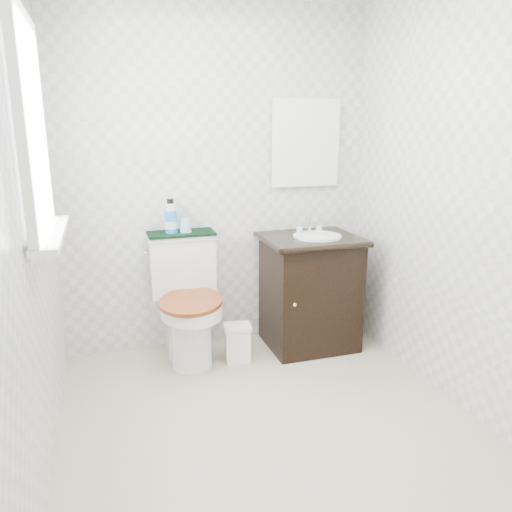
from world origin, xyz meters
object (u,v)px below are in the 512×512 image
cup (186,225)px  toilet (187,307)px  vanity (310,289)px  trash_bin (237,342)px  mouthwash_bottle (171,217)px

cup → toilet: bearing=-105.3°
vanity → trash_bin: bearing=-169.8°
mouthwash_bottle → cup: size_ratio=2.36×
trash_bin → cup: cup is taller
cup → mouthwash_bottle: bearing=174.8°
trash_bin → mouthwash_bottle: bearing=143.0°
vanity → toilet: bearing=176.1°
toilet → cup: cup is taller
trash_bin → cup: (-0.28, 0.28, 0.78)m
vanity → mouthwash_bottle: bearing=169.2°
vanity → trash_bin: 0.66m
toilet → vanity: 0.89m
mouthwash_bottle → cup: mouthwash_bottle is taller
toilet → mouthwash_bottle: 0.62m
toilet → mouthwash_bottle: (-0.07, 0.12, 0.60)m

